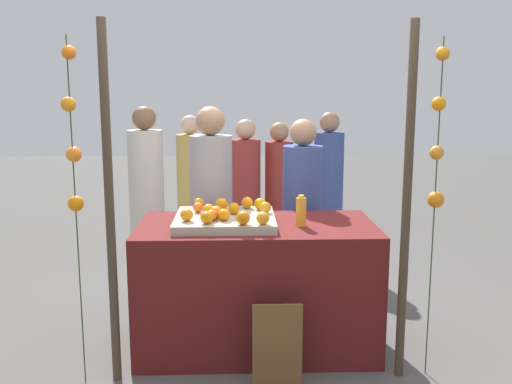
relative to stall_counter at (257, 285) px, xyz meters
The scene contains 31 objects.
ground_plane 0.45m from the stall_counter, ahead, with size 24.00×24.00×0.00m, color #565451.
stall_counter is the anchor object (origin of this frame).
orange_tray 0.53m from the stall_counter, behind, with size 0.69×0.66×0.06m, color #B2AD99.
orange_0 0.65m from the stall_counter, 154.02° to the right, with size 0.07×0.07×0.07m, color orange.
orange_1 0.74m from the stall_counter, 146.39° to the left, with size 0.08×0.08×0.08m, color orange.
orange_2 0.64m from the stall_counter, 143.82° to the left, with size 0.09×0.09×0.09m, color orange.
orange_3 0.62m from the stall_counter, 165.53° to the right, with size 0.08×0.08×0.08m, color orange.
orange_4 0.56m from the stall_counter, 52.52° to the left, with size 0.08×0.08×0.08m, color orange.
orange_5 0.59m from the stall_counter, 80.78° to the left, with size 0.09×0.09×0.09m, color orange.
orange_6 0.63m from the stall_counter, 109.70° to the right, with size 0.09×0.09×0.09m, color orange.
orange_7 0.61m from the stall_counter, 104.41° to the left, with size 0.09×0.09×0.09m, color orange.
orange_8 0.65m from the stall_counter, behind, with size 0.08×0.08×0.08m, color orange.
orange_9 0.75m from the stall_counter, 161.42° to the right, with size 0.09×0.09×0.09m, color orange.
orange_10 0.69m from the stall_counter, 144.52° to the right, with size 0.08×0.08×0.08m, color orange.
orange_11 0.62m from the stall_counter, 83.39° to the right, with size 0.09×0.09×0.09m, color orange.
orange_12 0.58m from the stall_counter, 161.45° to the left, with size 0.08×0.08×0.08m, color orange.
orange_13 0.70m from the stall_counter, 164.49° to the left, with size 0.07×0.07×0.07m, color orange.
orange_14 0.61m from the stall_counter, 146.46° to the right, with size 0.08×0.08×0.08m, color orange.
juice_bottle 0.63m from the stall_counter, 12.74° to the right, with size 0.07×0.07×0.22m.
chalkboard_sign 0.64m from the stall_counter, 80.00° to the right, with size 0.31×0.03×0.56m.
vendor_left 0.80m from the stall_counter, 118.23° to the left, with size 0.34×0.34×1.70m.
vendor_right 0.83m from the stall_counter, 59.55° to the left, with size 0.32×0.32×1.60m.
crowd_person_0 2.50m from the stall_counter, 105.19° to the left, with size 0.31×0.31×1.55m.
crowd_person_1 2.33m from the stall_counter, 68.59° to the left, with size 0.32×0.32×1.60m.
crowd_person_2 1.95m from the stall_counter, 91.48° to the left, with size 0.31×0.31×1.53m.
crowd_person_3 2.13m from the stall_counter, 81.67° to the left, with size 0.30×0.30×1.49m.
crowd_person_4 1.90m from the stall_counter, 122.84° to the left, with size 0.34×0.34×1.67m.
canopy_post_left 1.22m from the stall_counter, 152.38° to the right, with size 0.06×0.06×2.24m, color #473828.
canopy_post_right 1.22m from the stall_counter, 27.62° to the right, with size 0.06×0.06×2.24m, color #473828.
garland_strand_left 1.62m from the stall_counter, 155.65° to the right, with size 0.11×0.11×2.14m.
garland_strand_right 1.58m from the stall_counter, 22.98° to the right, with size 0.11×0.11×2.14m.
Camera 1 is at (-0.13, -3.91, 1.83)m, focal length 40.23 mm.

